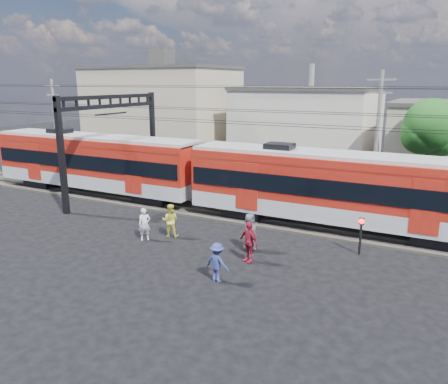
{
  "coord_description": "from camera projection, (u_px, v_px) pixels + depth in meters",
  "views": [
    {
      "loc": [
        10.1,
        -14.7,
        7.78
      ],
      "look_at": [
        -0.02,
        5.0,
        2.16
      ],
      "focal_mm": 35.0,
      "sensor_mm": 36.0,
      "label": 1
    }
  ],
  "objects": [
    {
      "name": "pedestrian_d",
      "position": [
        249.0,
        242.0,
        19.18
      ],
      "size": [
        1.19,
        0.89,
        1.88
      ],
      "primitive_type": "imported",
      "rotation": [
        0.0,
        0.0,
        -0.45
      ],
      "color": "maroon",
      "rests_on": "ground"
    },
    {
      "name": "catenary",
      "position": [
        128.0,
        123.0,
        28.52
      ],
      "size": [
        70.0,
        9.3,
        7.52
      ],
      "color": "black",
      "rests_on": "ground"
    },
    {
      "name": "rail_near",
      "position": [
        242.0,
        217.0,
        25.26
      ],
      "size": [
        70.0,
        0.12,
        0.12
      ],
      "primitive_type": "cube",
      "color": "#59544C",
      "rests_on": "track_bed"
    },
    {
      "name": "commuter_train",
      "position": [
        339.0,
        186.0,
        23.02
      ],
      "size": [
        50.3,
        3.08,
        4.17
      ],
      "color": "black",
      "rests_on": "ground"
    },
    {
      "name": "ground",
      "position": [
        172.0,
        265.0,
        19.06
      ],
      "size": [
        120.0,
        120.0,
        0.0
      ],
      "primitive_type": "plane",
      "color": "black",
      "rests_on": "ground"
    },
    {
      "name": "rail_far",
      "position": [
        252.0,
        210.0,
        26.56
      ],
      "size": [
        70.0,
        0.12,
        0.12
      ],
      "primitive_type": "cube",
      "color": "#59544C",
      "rests_on": "track_bed"
    },
    {
      "name": "building_west",
      "position": [
        163.0,
        112.0,
        46.13
      ],
      "size": [
        14.28,
        10.2,
        9.3
      ],
      "color": "tan",
      "rests_on": "ground"
    },
    {
      "name": "building_midwest",
      "position": [
        309.0,
        125.0,
        42.32
      ],
      "size": [
        12.24,
        12.24,
        7.3
      ],
      "color": "beige",
      "rests_on": "ground"
    },
    {
      "name": "tree_near",
      "position": [
        434.0,
        129.0,
        29.44
      ],
      "size": [
        3.82,
        3.64,
        6.72
      ],
      "color": "#382619",
      "rests_on": "ground"
    },
    {
      "name": "pedestrian_c",
      "position": [
        217.0,
        263.0,
        17.29
      ],
      "size": [
        1.13,
        0.76,
        1.63
      ],
      "primitive_type": "imported",
      "rotation": [
        0.0,
        0.0,
        2.99
      ],
      "color": "navy",
      "rests_on": "ground"
    },
    {
      "name": "crossing_signal",
      "position": [
        361.0,
        229.0,
        19.92
      ],
      "size": [
        0.26,
        0.26,
        1.78
      ],
      "color": "black",
      "rests_on": "ground"
    },
    {
      "name": "pedestrian_e",
      "position": [
        250.0,
        232.0,
        20.48
      ],
      "size": [
        0.67,
        0.95,
        1.82
      ],
      "primitive_type": "imported",
      "rotation": [
        0.0,
        0.0,
        1.47
      ],
      "color": "#47464B",
      "rests_on": "ground"
    },
    {
      "name": "utility_pole_west",
      "position": [
        55.0,
        121.0,
        39.82
      ],
      "size": [
        1.8,
        0.24,
        8.0
      ],
      "color": "slate",
      "rests_on": "ground"
    },
    {
      "name": "track_bed",
      "position": [
        247.0,
        215.0,
        25.94
      ],
      "size": [
        70.0,
        3.4,
        0.12
      ],
      "primitive_type": "cube",
      "color": "#2D2823",
      "rests_on": "ground"
    },
    {
      "name": "utility_pole_mid",
      "position": [
        377.0,
        133.0,
        28.22
      ],
      "size": [
        1.8,
        0.24,
        8.5
      ],
      "color": "slate",
      "rests_on": "ground"
    },
    {
      "name": "pedestrian_a",
      "position": [
        145.0,
        224.0,
        21.91
      ],
      "size": [
        0.71,
        0.7,
        1.65
      ],
      "primitive_type": "imported",
      "rotation": [
        0.0,
        0.0,
        0.75
      ],
      "color": "silver",
      "rests_on": "ground"
    },
    {
      "name": "pedestrian_b",
      "position": [
        170.0,
        220.0,
        22.37
      ],
      "size": [
        1.01,
        0.9,
        1.73
      ],
      "primitive_type": "imported",
      "rotation": [
        0.0,
        0.0,
        3.49
      ],
      "color": "#DCD444",
      "rests_on": "ground"
    }
  ]
}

